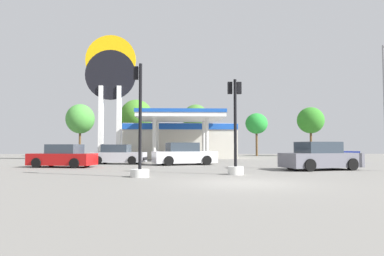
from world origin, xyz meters
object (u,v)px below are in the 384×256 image
at_px(traffic_signal_1, 235,144).
at_px(tree_2, 196,118).
at_px(tree_4, 311,120).
at_px(car_4, 320,157).
at_px(tree_1, 136,116).
at_px(tree_3, 256,124).
at_px(car_2, 327,154).
at_px(tree_0, 80,119).
at_px(traffic_signal_0, 140,148).
at_px(station_pole_sign, 110,80).
at_px(car_1, 118,155).
at_px(car_0, 184,155).
at_px(car_3, 63,157).

height_order(traffic_signal_1, tree_2, tree_2).
distance_m(tree_2, tree_4, 15.40).
xyz_separation_m(car_4, tree_1, (-13.51, 26.25, 4.48)).
relative_size(traffic_signal_1, tree_3, 0.80).
relative_size(car_4, tree_4, 0.73).
distance_m(car_2, tree_0, 29.99).
xyz_separation_m(traffic_signal_0, traffic_signal_1, (4.37, 1.12, 0.18)).
xyz_separation_m(station_pole_sign, tree_1, (0.93, 12.47, -2.37)).
bearing_deg(station_pole_sign, car_1, -74.10).
height_order(station_pole_sign, tree_0, station_pole_sign).
height_order(car_4, traffic_signal_1, traffic_signal_1).
distance_m(station_pole_sign, tree_2, 14.48).
xyz_separation_m(car_0, car_2, (11.36, 2.40, -0.01)).
xyz_separation_m(car_3, tree_1, (1.72, 23.27, 4.54)).
relative_size(car_0, traffic_signal_1, 1.05).
bearing_deg(car_1, car_4, -28.71).
relative_size(car_2, traffic_signal_1, 1.00).
height_order(car_4, tree_3, tree_3).
height_order(station_pole_sign, tree_4, station_pole_sign).
distance_m(tree_0, tree_4, 29.98).
relative_size(tree_1, tree_3, 1.30).
bearing_deg(tree_4, tree_0, -177.79).
xyz_separation_m(car_4, tree_4, (9.55, 26.29, 4.00)).
bearing_deg(car_4, station_pole_sign, 136.34).
distance_m(car_0, car_2, 11.61).
distance_m(station_pole_sign, traffic_signal_1, 20.05).
height_order(car_0, tree_1, tree_1).
xyz_separation_m(station_pole_sign, traffic_signal_0, (4.80, -17.86, -6.31)).
height_order(car_1, car_2, car_2).
relative_size(car_4, tree_1, 0.64).
xyz_separation_m(traffic_signal_0, tree_1, (-3.87, 30.33, 3.94)).
bearing_deg(tree_2, car_0, -95.13).
distance_m(car_2, tree_2, 20.11).
xyz_separation_m(car_0, tree_1, (-5.95, 20.74, 4.48)).
bearing_deg(station_pole_sign, tree_1, 85.73).
relative_size(car_1, tree_3, 0.74).
relative_size(car_1, car_3, 0.98).
height_order(car_3, tree_4, tree_4).
height_order(car_1, tree_2, tree_2).
bearing_deg(car_1, car_0, -15.00).
distance_m(car_0, car_3, 8.08).
bearing_deg(traffic_signal_1, car_3, 149.21).
bearing_deg(traffic_signal_0, car_0, 77.81).
distance_m(traffic_signal_1, tree_0, 32.09).
distance_m(traffic_signal_0, tree_4, 36.09).
height_order(station_pole_sign, tree_2, station_pole_sign).
bearing_deg(traffic_signal_1, traffic_signal_0, -165.58).
bearing_deg(car_2, traffic_signal_0, -138.25).
xyz_separation_m(station_pole_sign, tree_3, (16.77, 12.66, -3.29)).
distance_m(tree_1, tree_3, 15.87).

